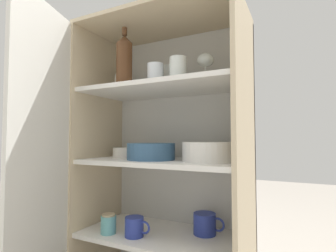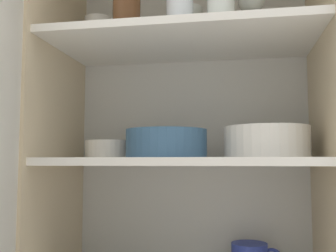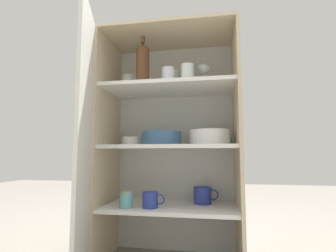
% 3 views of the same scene
% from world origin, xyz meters
% --- Properties ---
extents(cupboard_back_panel, '(0.76, 0.02, 1.26)m').
position_xyz_m(cupboard_back_panel, '(0.00, 0.37, 0.63)').
color(cupboard_back_panel, silver).
rests_on(cupboard_back_panel, ground_plane).
extents(cupboard_side_left, '(0.02, 0.40, 1.26)m').
position_xyz_m(cupboard_side_left, '(-0.37, 0.18, 0.63)').
color(cupboard_side_left, '#CCB793').
rests_on(cupboard_side_left, ground_plane).
extents(cupboard_side_right, '(0.02, 0.40, 1.26)m').
position_xyz_m(cupboard_side_right, '(0.37, 0.18, 0.63)').
color(cupboard_side_right, '#CCB793').
rests_on(cupboard_side_right, ground_plane).
extents(shelf_board_middle, '(0.72, 0.36, 0.02)m').
position_xyz_m(shelf_board_middle, '(0.00, 0.18, 0.62)').
color(shelf_board_middle, white).
extents(shelf_board_upper, '(0.72, 0.36, 0.02)m').
position_xyz_m(shelf_board_upper, '(0.00, 0.18, 0.95)').
color(shelf_board_upper, white).
extents(tumbler_glass_0, '(0.08, 0.08, 0.11)m').
position_xyz_m(tumbler_glass_0, '(0.01, 0.24, 1.02)').
color(tumbler_glass_0, white).
rests_on(tumbler_glass_0, shelf_board_upper).
extents(tumbler_glass_1, '(0.08, 0.08, 0.10)m').
position_xyz_m(tumbler_glass_1, '(-0.28, 0.25, 1.01)').
color(tumbler_glass_1, white).
rests_on(tumbler_glass_1, shelf_board_upper).
extents(tumbler_glass_2, '(0.07, 0.07, 0.10)m').
position_xyz_m(tumbler_glass_2, '(0.11, 0.12, 1.01)').
color(tumbler_glass_2, white).
rests_on(tumbler_glass_2, shelf_board_upper).
extents(tumbler_glass_3, '(0.07, 0.07, 0.09)m').
position_xyz_m(tumbler_glass_3, '(-0.00, 0.12, 1.01)').
color(tumbler_glass_3, white).
rests_on(tumbler_glass_3, shelf_board_upper).
extents(wine_glass_0, '(0.08, 0.08, 0.14)m').
position_xyz_m(wine_glass_0, '(0.19, 0.23, 1.06)').
color(wine_glass_0, white).
rests_on(wine_glass_0, shelf_board_upper).
extents(plate_stack_white, '(0.22, 0.22, 0.08)m').
position_xyz_m(plate_stack_white, '(0.22, 0.18, 0.67)').
color(plate_stack_white, silver).
rests_on(plate_stack_white, shelf_board_middle).
extents(mixing_bowl_large, '(0.22, 0.22, 0.07)m').
position_xyz_m(mixing_bowl_large, '(-0.04, 0.15, 0.67)').
color(mixing_bowl_large, '#33567A').
rests_on(mixing_bowl_large, shelf_board_middle).
extents(serving_bowl_small, '(0.14, 0.14, 0.05)m').
position_xyz_m(serving_bowl_small, '(-0.23, 0.22, 0.66)').
color(serving_bowl_small, silver).
rests_on(serving_bowl_small, shelf_board_middle).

